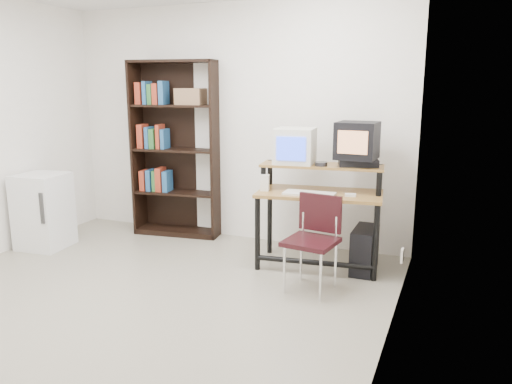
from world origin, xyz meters
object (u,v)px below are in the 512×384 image
at_px(pc_tower, 364,250).
at_px(mini_fridge, 43,211).
at_px(computer_desk, 320,197).
at_px(school_chair, 314,233).
at_px(crt_tv, 357,140).
at_px(crt_monitor, 295,146).
at_px(bookshelf, 176,148).

distance_m(pc_tower, mini_fridge, 3.39).
distance_m(computer_desk, school_chair, 0.60).
distance_m(crt_tv, school_chair, 1.02).
height_order(computer_desk, crt_monitor, crt_monitor).
bearing_deg(bookshelf, pc_tower, -18.05).
distance_m(crt_monitor, bookshelf, 1.59).
relative_size(pc_tower, mini_fridge, 0.56).
distance_m(school_chair, mini_fridge, 3.00).
distance_m(pc_tower, bookshelf, 2.44).
bearing_deg(crt_tv, pc_tower, -41.28).
height_order(bookshelf, mini_fridge, bookshelf).
distance_m(pc_tower, school_chair, 0.72).
relative_size(pc_tower, bookshelf, 0.23).
bearing_deg(pc_tower, crt_monitor, 174.34).
bearing_deg(computer_desk, pc_tower, -6.66).
bearing_deg(crt_monitor, school_chair, -64.90).
height_order(school_chair, mini_fridge, school_chair).
xyz_separation_m(crt_monitor, crt_tv, (0.59, 0.06, 0.08)).
xyz_separation_m(computer_desk, pc_tower, (0.45, 0.01, -0.47)).
bearing_deg(mini_fridge, crt_monitor, 7.94).
bearing_deg(computer_desk, school_chair, -86.34).
bearing_deg(school_chair, pc_tower, 67.36).
bearing_deg(pc_tower, computer_desk, -179.34).
xyz_separation_m(crt_tv, pc_tower, (0.14, -0.13, -1.01)).
relative_size(computer_desk, bookshelf, 0.62).
bearing_deg(mini_fridge, bookshelf, 37.05).
relative_size(computer_desk, mini_fridge, 1.53).
xyz_separation_m(crt_tv, bookshelf, (-2.13, 0.28, -0.21)).
relative_size(crt_monitor, crt_tv, 1.11).
bearing_deg(computer_desk, crt_tv, 16.45).
bearing_deg(crt_tv, bookshelf, 174.20).
distance_m(crt_tv, pc_tower, 1.03).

